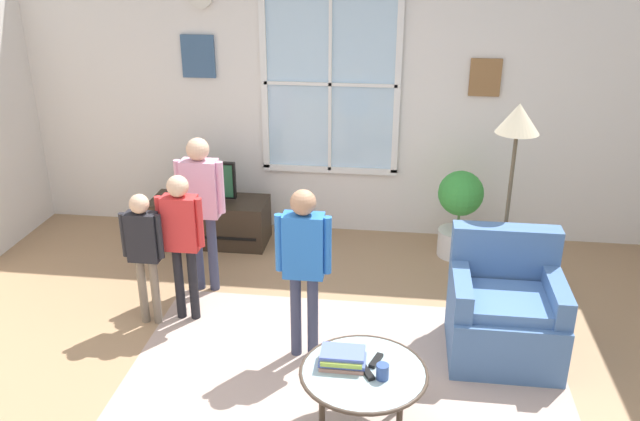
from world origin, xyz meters
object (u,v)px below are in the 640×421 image
at_px(remote_near_cup, 376,361).
at_px(cup, 383,372).
at_px(person_pink_shirt, 201,198).
at_px(television, 207,180).
at_px(book_stack, 343,358).
at_px(person_black_shirt, 144,244).
at_px(potted_plant_by_window, 459,209).
at_px(remote_near_books, 367,372).
at_px(floor_lamp, 516,140).
at_px(armchair, 504,312).
at_px(person_blue_shirt, 304,256).
at_px(tv_stand, 210,221).
at_px(person_red_shirt, 182,232).
at_px(coffee_table, 364,375).

bearing_deg(remote_near_cup, cup, -74.06).
bearing_deg(person_pink_shirt, cup, -46.98).
bearing_deg(remote_near_cup, television, 125.59).
distance_m(book_stack, remote_near_cup, 0.20).
distance_m(person_black_shirt, potted_plant_by_window, 2.84).
distance_m(remote_near_books, floor_lamp, 2.14).
height_order(armchair, book_stack, armchair).
bearing_deg(remote_near_cup, person_blue_shirt, 129.02).
height_order(armchair, person_blue_shirt, person_blue_shirt).
bearing_deg(floor_lamp, armchair, -94.70).
xyz_separation_m(remote_near_books, potted_plant_by_window, (0.69, 2.53, 0.01)).
bearing_deg(person_black_shirt, tv_stand, 87.94).
relative_size(remote_near_cup, person_black_shirt, 0.13).
bearing_deg(remote_near_cup, person_black_shirt, 152.32).
bearing_deg(person_pink_shirt, person_red_shirt, -92.05).
bearing_deg(person_blue_shirt, potted_plant_by_window, 56.31).
bearing_deg(armchair, coffee_table, -133.67).
xyz_separation_m(tv_stand, remote_near_cup, (1.72, -2.40, 0.24)).
bearing_deg(book_stack, armchair, 41.15).
distance_m(tv_stand, person_pink_shirt, 1.12).
relative_size(person_black_shirt, floor_lamp, 0.64).
distance_m(remote_near_cup, floor_lamp, 2.03).
distance_m(remote_near_books, person_red_shirt, 1.88).
height_order(cup, floor_lamp, floor_lamp).
xyz_separation_m(armchair, cup, (-0.82, -1.03, 0.17)).
bearing_deg(remote_near_cup, potted_plant_by_window, 75.07).
bearing_deg(remote_near_books, person_red_shirt, 141.86).
bearing_deg(remote_near_books, television, 123.55).
relative_size(person_black_shirt, person_pink_shirt, 0.80).
height_order(television, armchair, armchair).
xyz_separation_m(tv_stand, person_pink_shirt, (0.23, -0.91, 0.61)).
height_order(armchair, person_pink_shirt, person_pink_shirt).
relative_size(tv_stand, person_blue_shirt, 0.88).
bearing_deg(television, remote_near_books, -56.45).
relative_size(person_black_shirt, person_blue_shirt, 0.84).
bearing_deg(person_red_shirt, coffee_table, -37.94).
bearing_deg(cup, person_pink_shirt, 133.02).
xyz_separation_m(coffee_table, remote_near_books, (0.02, -0.02, 0.04)).
height_order(television, coffee_table, television).
distance_m(person_black_shirt, person_pink_shirt, 0.65).
bearing_deg(remote_near_cup, person_pink_shirt, 134.97).
distance_m(cup, person_red_shirt, 1.96).
height_order(potted_plant_by_window, floor_lamp, floor_lamp).
distance_m(cup, person_pink_shirt, 2.27).
height_order(tv_stand, person_pink_shirt, person_pink_shirt).
relative_size(armchair, person_black_shirt, 0.82).
height_order(remote_near_cup, person_blue_shirt, person_blue_shirt).
bearing_deg(potted_plant_by_window, person_black_shirt, -148.43).
xyz_separation_m(television, coffee_table, (1.65, -2.50, -0.22)).
bearing_deg(coffee_table, person_blue_shirt, 121.68).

